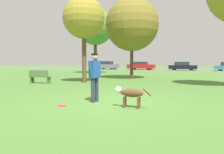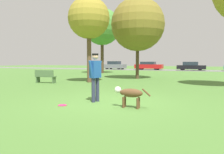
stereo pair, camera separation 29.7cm
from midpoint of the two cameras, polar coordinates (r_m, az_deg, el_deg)
The scene contains 12 objects.
ground_plane at distance 7.49m, azimuth -2.07°, elevation -6.69°, with size 120.00×120.00×0.00m, color #4C7A33.
far_road_strip at distance 36.36m, azimuth 17.01°, elevation 1.70°, with size 120.00×6.00×0.01m.
person at distance 7.52m, azimuth -5.68°, elevation 0.90°, with size 0.29×0.66×1.67m.
dog at distance 6.61m, azimuth 3.41°, elevation -4.30°, with size 1.13×0.27×0.63m.
frisbee at distance 7.14m, azimuth -14.10°, elevation -7.26°, with size 0.28×0.28×0.02m.
tree_mid_center at distance 18.06m, azimuth 4.74°, elevation 13.48°, with size 4.27×4.27×6.50m.
tree_far_left at distance 26.50m, azimuth -4.74°, elevation 12.92°, with size 4.32×4.32×7.66m.
tree_near_left at distance 14.96m, azimuth -7.95°, elevation 14.99°, with size 2.76×2.76×5.66m.
parked_car_grey at distance 39.34m, azimuth -1.53°, elevation 3.06°, with size 3.93×1.97×1.45m.
parked_car_red at distance 37.33m, azimuth 7.35°, elevation 2.95°, with size 4.58×1.86×1.36m.
parked_car_black at distance 36.56m, azimuth 17.74°, elevation 2.73°, with size 4.32×1.74×1.36m.
park_bench at distance 14.77m, azimuth -18.95°, elevation 0.18°, with size 1.43×0.53×0.84m.
Camera 1 is at (2.83, -6.79, 1.40)m, focal length 35.00 mm.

